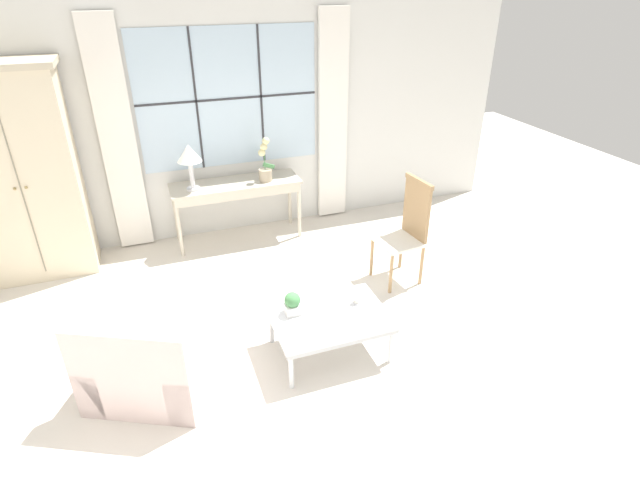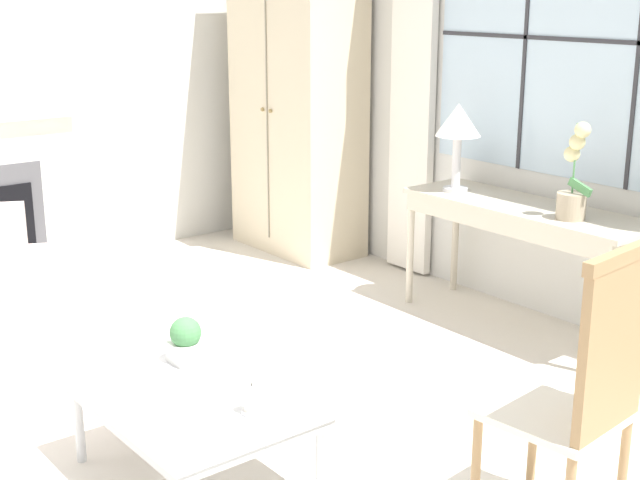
{
  "view_description": "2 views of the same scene",
  "coord_description": "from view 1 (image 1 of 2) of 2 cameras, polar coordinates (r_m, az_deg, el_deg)",
  "views": [
    {
      "loc": [
        -1.01,
        -2.85,
        2.94
      ],
      "look_at": [
        0.3,
        0.74,
        0.89
      ],
      "focal_mm": 28.0,
      "sensor_mm": 36.0,
      "label": 1
    },
    {
      "loc": [
        3.08,
        -1.28,
        1.94
      ],
      "look_at": [
        0.32,
        0.9,
        0.94
      ],
      "focal_mm": 50.0,
      "sensor_mm": 36.0,
      "label": 2
    }
  ],
  "objects": [
    {
      "name": "armoire",
      "position": [
        5.95,
        -30.76,
        6.39
      ],
      "size": [
        1.1,
        0.6,
        2.23
      ],
      "color": "beige",
      "rests_on": "ground_plane"
    },
    {
      "name": "coffee_table",
      "position": [
        4.28,
        1.12,
        -9.05
      ],
      "size": [
        0.98,
        0.7,
        0.39
      ],
      "color": "silver",
      "rests_on": "ground_plane"
    },
    {
      "name": "pillar_candle",
      "position": [
        4.38,
        4.29,
        -6.61
      ],
      "size": [
        0.08,
        0.08,
        0.12
      ],
      "color": "silver",
      "rests_on": "coffee_table"
    },
    {
      "name": "wall_back_windowed",
      "position": [
        6.15,
        -10.18,
        13.3
      ],
      "size": [
        7.2,
        0.14,
        2.8
      ],
      "color": "silver",
      "rests_on": "ground_plane"
    },
    {
      "name": "side_chair_wooden",
      "position": [
        5.26,
        9.99,
        1.57
      ],
      "size": [
        0.48,
        0.48,
        1.12
      ],
      "color": "white",
      "rests_on": "ground_plane"
    },
    {
      "name": "potted_plant_small",
      "position": [
        4.23,
        -3.16,
        -7.22
      ],
      "size": [
        0.14,
        0.14,
        0.2
      ],
      "color": "white",
      "rests_on": "coffee_table"
    },
    {
      "name": "armchair_upholstered",
      "position": [
        4.21,
        -18.59,
        -12.93
      ],
      "size": [
        1.16,
        1.13,
        0.8
      ],
      "color": "beige",
      "rests_on": "ground_plane"
    },
    {
      "name": "ground_plane",
      "position": [
        4.22,
        -0.38,
        -15.97
      ],
      "size": [
        14.0,
        14.0,
        0.0
      ],
      "primitive_type": "plane",
      "color": "silver"
    },
    {
      "name": "potted_orchid",
      "position": [
        5.98,
        -6.31,
        8.5
      ],
      "size": [
        0.2,
        0.16,
        0.52
      ],
      "color": "tan",
      "rests_on": "console_table"
    },
    {
      "name": "console_table",
      "position": [
        6.07,
        -9.58,
        5.79
      ],
      "size": [
        1.52,
        0.49,
        0.75
      ],
      "color": "beige",
      "rests_on": "ground_plane"
    },
    {
      "name": "table_lamp",
      "position": [
        5.79,
        -14.73,
        9.32
      ],
      "size": [
        0.27,
        0.27,
        0.53
      ],
      "color": "silver",
      "rests_on": "console_table"
    }
  ]
}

